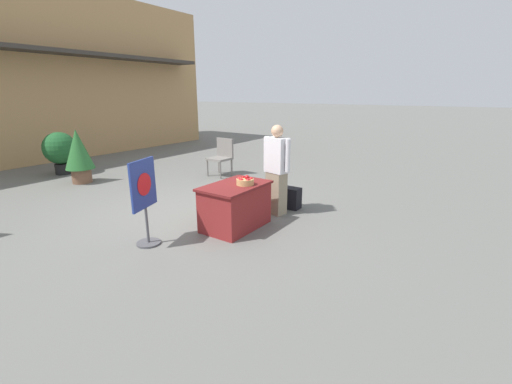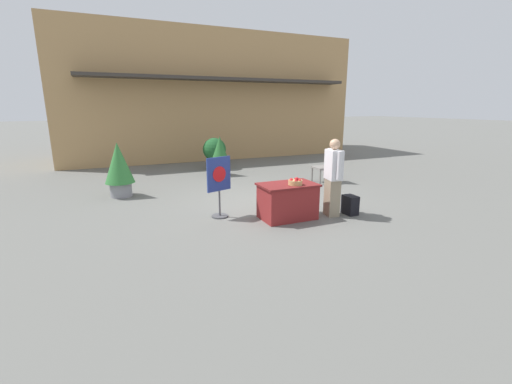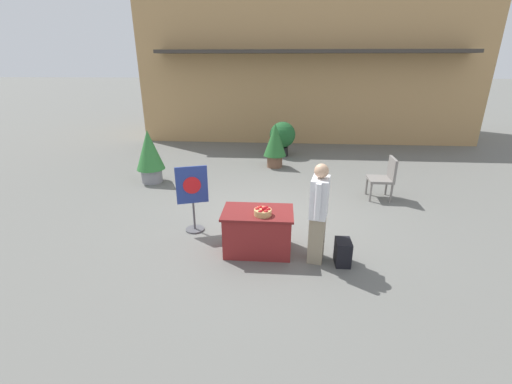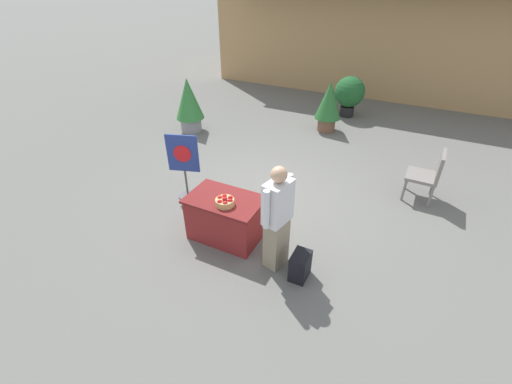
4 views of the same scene
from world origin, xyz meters
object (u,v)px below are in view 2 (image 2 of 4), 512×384
at_px(person_visitor, 333,177).
at_px(potted_plant_far_right, 119,167).
at_px(potted_plant_far_left, 220,154).
at_px(patio_chair, 326,165).
at_px(backpack, 350,205).
at_px(apple_basket, 295,182).
at_px(poster_board, 219,185).
at_px(display_table, 288,201).
at_px(potted_plant_near_left, 214,150).

height_order(person_visitor, potted_plant_far_right, person_visitor).
relative_size(potted_plant_far_left, potted_plant_far_right, 0.94).
relative_size(person_visitor, patio_chair, 1.65).
distance_m(person_visitor, potted_plant_far_right, 5.47).
bearing_deg(backpack, apple_basket, 172.71).
relative_size(backpack, poster_board, 0.32).
relative_size(display_table, apple_basket, 4.13).
distance_m(person_visitor, backpack, 0.77).
relative_size(display_table, backpack, 2.84).
bearing_deg(potted_plant_far_right, person_visitor, -41.22).
xyz_separation_m(backpack, potted_plant_far_left, (-1.23, 5.37, 0.55)).
height_order(person_visitor, potted_plant_far_left, person_visitor).
xyz_separation_m(patio_chair, potted_plant_far_right, (-5.96, 0.74, 0.22)).
height_order(display_table, potted_plant_far_left, potted_plant_far_left).
relative_size(person_visitor, potted_plant_far_right, 1.17).
bearing_deg(apple_basket, potted_plant_far_left, 89.11).
relative_size(backpack, potted_plant_far_left, 0.31).
bearing_deg(potted_plant_far_left, person_visitor, -81.28).
distance_m(poster_board, potted_plant_far_right, 3.28).
bearing_deg(potted_plant_far_left, display_table, -91.97).
bearing_deg(apple_basket, patio_chair, 45.58).
relative_size(poster_board, patio_chair, 1.29).
relative_size(poster_board, potted_plant_near_left, 1.11).
bearing_deg(apple_basket, backpack, -7.29).
distance_m(person_visitor, patio_chair, 3.41).
height_order(poster_board, potted_plant_far_left, potted_plant_far_left).
relative_size(apple_basket, poster_board, 0.22).
bearing_deg(apple_basket, poster_board, 149.26).
height_order(potted_plant_near_left, potted_plant_far_right, potted_plant_far_right).
height_order(backpack, patio_chair, patio_chair).
relative_size(display_table, potted_plant_far_right, 0.84).
distance_m(person_visitor, poster_board, 2.44).
bearing_deg(potted_plant_near_left, potted_plant_far_right, -139.29).
bearing_deg(apple_basket, display_table, 123.60).
height_order(apple_basket, backpack, apple_basket).
xyz_separation_m(display_table, poster_board, (-1.28, 0.68, 0.33)).
bearing_deg(potted_plant_near_left, poster_board, -106.31).
height_order(patio_chair, potted_plant_near_left, potted_plant_near_left).
xyz_separation_m(person_visitor, potted_plant_far_right, (-4.11, 3.60, -0.06)).
height_order(patio_chair, potted_plant_far_left, potted_plant_far_left).
bearing_deg(apple_basket, person_visitor, -4.34).
distance_m(person_visitor, potted_plant_far_left, 5.33).
relative_size(apple_basket, potted_plant_far_left, 0.21).
relative_size(patio_chair, potted_plant_far_right, 0.70).
height_order(poster_board, patio_chair, poster_board).
bearing_deg(potted_plant_far_right, patio_chair, -7.13).
relative_size(display_table, patio_chair, 1.18).
bearing_deg(display_table, backpack, -12.39).
xyz_separation_m(apple_basket, potted_plant_far_left, (0.08, 5.20, -0.06)).
bearing_deg(backpack, person_visitor, 166.66).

